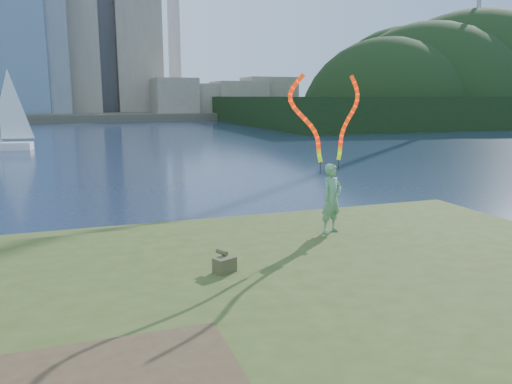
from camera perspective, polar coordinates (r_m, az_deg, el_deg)
name	(u,v)px	position (r m, az deg, el deg)	size (l,w,h in m)	color
ground	(223,320)	(9.44, -3.81, -14.42)	(320.00, 320.00, 0.00)	#19263F
grassy_knoll	(267,366)	(7.34, 1.26, -19.29)	(20.00, 18.00, 0.80)	#3C4C1B
far_shore	(91,114)	(103.31, -18.29, 8.42)	(320.00, 40.00, 1.20)	#474234
wooded_hill	(468,120)	(92.12, 23.04, 7.60)	(78.00, 50.00, 63.00)	black
woman_with_ribbons	(332,174)	(11.97, 8.63, 1.99)	(1.92, 0.81, 4.04)	#157520
canvas_bag	(224,264)	(9.42, -3.62, -8.19)	(0.46, 0.52, 0.37)	#454728
sailboat	(4,134)	(42.66, -26.87, 5.90)	(4.65, 1.97, 6.98)	white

